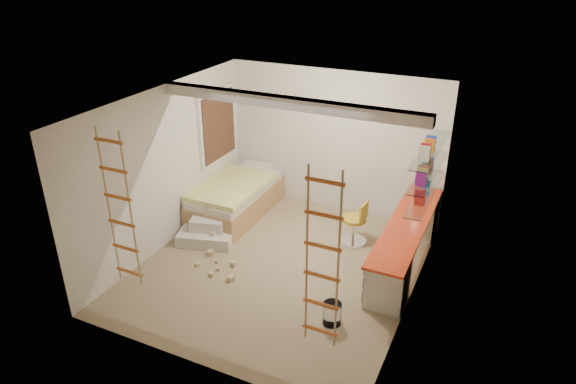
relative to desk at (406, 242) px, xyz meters
The scene contains 15 objects.
floor 1.96m from the desk, 153.35° to the right, with size 4.50×4.50×0.00m, color #927C5E.
ceiling_beam 2.78m from the desk, 161.89° to the right, with size 4.00×0.18×0.16m, color white.
window_frame 3.91m from the desk, behind, with size 0.06×1.15×1.35m, color white.
window_blind 3.88m from the desk, behind, with size 0.02×1.00×1.20m, color #4C2D1E.
rope_ladder_left 4.18m from the desk, 139.59° to the right, with size 0.41×0.04×2.13m, color #BF6820, non-canonical shape.
rope_ladder_right 2.86m from the desk, 98.00° to the right, with size 0.41×0.04×2.13m, color orange, non-canonical shape.
waste_bin 1.85m from the desk, 106.64° to the right, with size 0.25×0.25×0.31m, color white.
desk is the anchor object (origin of this frame).
shelves 1.14m from the desk, 60.31° to the left, with size 0.25×1.80×0.71m.
bed 3.22m from the desk, behind, with size 1.02×2.00×0.69m.
task_lamp 1.21m from the desk, 92.80° to the left, with size 0.14×0.36×0.57m.
swivel_chair 0.96m from the desk, 161.74° to the left, with size 0.49×0.49×0.76m.
play_platform 3.24m from the desk, 168.86° to the right, with size 1.06×0.92×0.40m.
toy_blocks 3.01m from the desk, 160.46° to the right, with size 1.26×1.08×0.67m.
books 1.26m from the desk, 60.31° to the left, with size 0.14×0.70×0.92m.
Camera 1 is at (2.92, -5.97, 4.48)m, focal length 32.00 mm.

